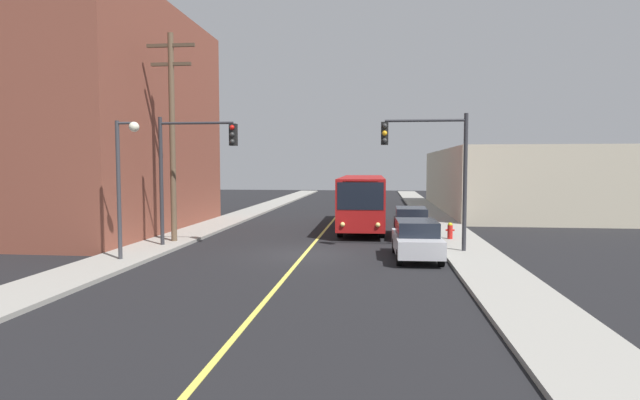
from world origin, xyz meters
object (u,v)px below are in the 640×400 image
at_px(fire_hydrant, 450,230).
at_px(traffic_signal_left_corner, 192,157).
at_px(utility_pole_near, 172,128).
at_px(traffic_signal_right_corner, 430,156).
at_px(city_bus, 362,199).
at_px(parked_car_black, 411,222).
at_px(street_lamp_left, 124,169).
at_px(parked_car_silver, 416,239).

bearing_deg(fire_hydrant, traffic_signal_left_corner, -163.82).
height_order(utility_pole_near, traffic_signal_right_corner, utility_pole_near).
bearing_deg(traffic_signal_left_corner, city_bus, 49.28).
relative_size(parked_car_black, traffic_signal_right_corner, 0.74).
height_order(traffic_signal_right_corner, street_lamp_left, traffic_signal_right_corner).
relative_size(parked_car_silver, parked_car_black, 1.01).
bearing_deg(street_lamp_left, traffic_signal_right_corner, 16.54).
relative_size(parked_car_silver, traffic_signal_left_corner, 0.74).
bearing_deg(fire_hydrant, utility_pole_near, -170.49).
bearing_deg(parked_car_black, traffic_signal_left_corner, -154.17).
height_order(parked_car_black, traffic_signal_left_corner, traffic_signal_left_corner).
xyz_separation_m(city_bus, fire_hydrant, (4.65, -5.28, -1.23)).
height_order(traffic_signal_left_corner, traffic_signal_right_corner, same).
bearing_deg(city_bus, fire_hydrant, -48.65).
distance_m(parked_car_black, utility_pole_near, 13.37).
bearing_deg(parked_car_silver, fire_hydrant, 68.22).
height_order(utility_pole_near, traffic_signal_left_corner, utility_pole_near).
bearing_deg(city_bus, parked_car_silver, -76.12).
bearing_deg(parked_car_black, utility_pole_near, -162.37).
bearing_deg(street_lamp_left, parked_car_black, 36.74).
bearing_deg(traffic_signal_right_corner, utility_pole_near, 173.48).
height_order(parked_car_silver, parked_car_black, same).
bearing_deg(city_bus, traffic_signal_right_corner, -70.34).
relative_size(street_lamp_left, fire_hydrant, 6.55).
relative_size(parked_car_black, traffic_signal_left_corner, 0.74).
xyz_separation_m(city_bus, traffic_signal_left_corner, (-7.61, -8.84, 2.49)).
bearing_deg(fire_hydrant, city_bus, 131.35).
relative_size(parked_car_silver, traffic_signal_right_corner, 0.74).
relative_size(city_bus, street_lamp_left, 2.22).
relative_size(traffic_signal_left_corner, fire_hydrant, 7.14).
xyz_separation_m(parked_car_silver, fire_hydrant, (2.07, 5.17, -0.26)).
xyz_separation_m(parked_car_black, fire_hydrant, (1.88, -1.47, -0.26)).
bearing_deg(street_lamp_left, traffic_signal_left_corner, 69.48).
distance_m(traffic_signal_left_corner, street_lamp_left, 4.08).
bearing_deg(street_lamp_left, utility_pole_near, 90.65).
bearing_deg(utility_pole_near, city_bus, 39.86).
bearing_deg(parked_car_silver, utility_pole_near, 166.18).
xyz_separation_m(traffic_signal_right_corner, fire_hydrant, (1.44, 3.71, -3.72)).
distance_m(city_bus, parked_car_silver, 10.81).
xyz_separation_m(parked_car_black, traffic_signal_left_corner, (-10.38, -5.03, 3.46)).
relative_size(city_bus, parked_car_silver, 2.74).
bearing_deg(traffic_signal_left_corner, street_lamp_left, -110.52).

